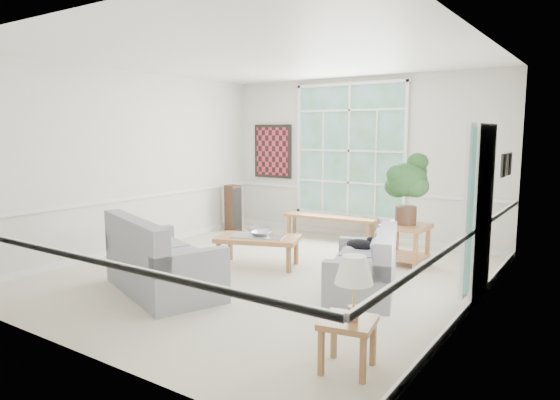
% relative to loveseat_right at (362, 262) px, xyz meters
% --- Properties ---
extents(floor, '(5.50, 6.00, 0.01)m').
position_rel_loveseat_right_xyz_m(floor, '(-1.46, -0.02, -0.41)').
color(floor, beige).
rests_on(floor, ground).
extents(ceiling, '(5.50, 6.00, 0.02)m').
position_rel_loveseat_right_xyz_m(ceiling, '(-1.46, -0.02, 2.60)').
color(ceiling, white).
rests_on(ceiling, ground).
extents(wall_back, '(5.50, 0.02, 3.00)m').
position_rel_loveseat_right_xyz_m(wall_back, '(-1.46, 2.98, 1.10)').
color(wall_back, silver).
rests_on(wall_back, ground).
extents(wall_front, '(5.50, 0.02, 3.00)m').
position_rel_loveseat_right_xyz_m(wall_front, '(-1.46, -3.02, 1.10)').
color(wall_front, silver).
rests_on(wall_front, ground).
extents(wall_left, '(0.02, 6.00, 3.00)m').
position_rel_loveseat_right_xyz_m(wall_left, '(-4.21, -0.02, 1.10)').
color(wall_left, silver).
rests_on(wall_left, ground).
extents(wall_right, '(0.02, 6.00, 3.00)m').
position_rel_loveseat_right_xyz_m(wall_right, '(1.29, -0.02, 1.10)').
color(wall_right, silver).
rests_on(wall_right, ground).
extents(window_back, '(2.30, 0.08, 2.40)m').
position_rel_loveseat_right_xyz_m(window_back, '(-1.66, 2.94, 1.25)').
color(window_back, white).
rests_on(window_back, wall_back).
extents(entry_door, '(0.08, 0.90, 2.10)m').
position_rel_loveseat_right_xyz_m(entry_door, '(1.25, 0.58, 0.65)').
color(entry_door, white).
rests_on(entry_door, floor).
extents(door_sidelight, '(0.08, 0.26, 1.90)m').
position_rel_loveseat_right_xyz_m(door_sidelight, '(1.25, -0.05, 0.75)').
color(door_sidelight, white).
rests_on(door_sidelight, wall_right).
extents(wall_art, '(0.90, 0.06, 1.10)m').
position_rel_loveseat_right_xyz_m(wall_art, '(-3.41, 2.93, 1.20)').
color(wall_art, maroon).
rests_on(wall_art, wall_back).
extents(wall_frame_near, '(0.04, 0.26, 0.32)m').
position_rel_loveseat_right_xyz_m(wall_frame_near, '(1.25, 1.73, 1.15)').
color(wall_frame_near, black).
rests_on(wall_frame_near, wall_right).
extents(wall_frame_far, '(0.04, 0.26, 0.32)m').
position_rel_loveseat_right_xyz_m(wall_frame_far, '(1.25, 2.13, 1.15)').
color(wall_frame_far, black).
rests_on(wall_frame_far, wall_right).
extents(loveseat_right, '(1.20, 1.65, 0.80)m').
position_rel_loveseat_right_xyz_m(loveseat_right, '(0.00, 0.00, 0.00)').
color(loveseat_right, gray).
rests_on(loveseat_right, floor).
extents(loveseat_front, '(1.99, 1.49, 0.96)m').
position_rel_loveseat_right_xyz_m(loveseat_front, '(-2.11, -1.33, 0.08)').
color(loveseat_front, gray).
rests_on(loveseat_front, floor).
extents(coffee_table, '(1.37, 1.04, 0.45)m').
position_rel_loveseat_right_xyz_m(coffee_table, '(-1.83, 0.28, -0.17)').
color(coffee_table, '#956338').
rests_on(coffee_table, floor).
extents(pewter_bowl, '(0.43, 0.43, 0.09)m').
position_rel_loveseat_right_xyz_m(pewter_bowl, '(-1.81, 0.33, 0.09)').
color(pewter_bowl, '#949499').
rests_on(pewter_bowl, coffee_table).
extents(window_bench, '(1.83, 0.53, 0.42)m').
position_rel_loveseat_right_xyz_m(window_bench, '(-1.89, 2.63, -0.19)').
color(window_bench, '#956338').
rests_on(window_bench, floor).
extents(end_table, '(0.65, 0.65, 0.63)m').
position_rel_loveseat_right_xyz_m(end_table, '(-0.02, 1.58, -0.09)').
color(end_table, '#956338').
rests_on(end_table, floor).
extents(houseplant, '(0.74, 0.74, 1.09)m').
position_rel_loveseat_right_xyz_m(houseplant, '(-0.03, 1.57, 0.77)').
color(houseplant, '#234A21').
rests_on(houseplant, end_table).
extents(side_table, '(0.51, 0.51, 0.45)m').
position_rel_loveseat_right_xyz_m(side_table, '(0.77, -1.95, -0.18)').
color(side_table, '#956338').
rests_on(side_table, floor).
extents(table_lamp, '(0.40, 0.40, 0.55)m').
position_rel_loveseat_right_xyz_m(table_lamp, '(0.82, -1.95, 0.32)').
color(table_lamp, silver).
rests_on(table_lamp, side_table).
extents(pet_bed, '(0.48, 0.48, 0.14)m').
position_rel_loveseat_right_xyz_m(pet_bed, '(-3.22, 2.20, -0.33)').
color(pet_bed, slate).
rests_on(pet_bed, floor).
extents(floor_speaker, '(0.33, 0.29, 0.93)m').
position_rel_loveseat_right_xyz_m(floor_speaker, '(-3.86, 2.17, 0.07)').
color(floor_speaker, '#3C2418').
rests_on(floor_speaker, floor).
extents(cat, '(0.46, 0.42, 0.18)m').
position_rel_loveseat_right_xyz_m(cat, '(-0.25, 0.47, 0.10)').
color(cat, black).
rests_on(cat, loveseat_right).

